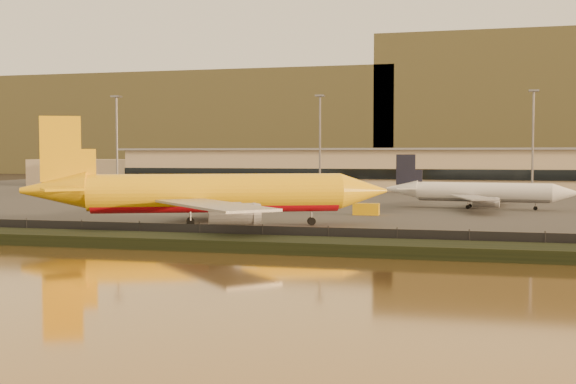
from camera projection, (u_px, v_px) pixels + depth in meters
name	position (u px, v px, depth m)	size (l,w,h in m)	color
ground	(275.00, 234.00, 99.32)	(900.00, 900.00, 0.00)	black
embankment	(236.00, 243.00, 82.82)	(320.00, 7.00, 1.40)	black
tarmac	(368.00, 195.00, 191.34)	(320.00, 220.00, 0.20)	#2D2D2D
perimeter_fence	(246.00, 235.00, 86.66)	(300.00, 0.05, 2.20)	black
terminal_building	(335.00, 169.00, 224.13)	(202.00, 25.00, 12.60)	#C7AB8A
apron_light_masts	(421.00, 134.00, 167.50)	(152.20, 12.20, 25.40)	slate
distant_hills	(389.00, 120.00, 432.05)	(470.00, 160.00, 70.00)	brown
dhl_cargo_jet	(210.00, 194.00, 107.02)	(52.22, 49.41, 16.24)	#F1B30C
white_narrowbody_jet	(479.00, 193.00, 142.06)	(37.34, 36.19, 10.73)	white
gse_vehicle_yellow	(366.00, 209.00, 127.64)	(4.58, 2.06, 2.06)	#F1B30C
gse_vehicle_white	(241.00, 207.00, 133.89)	(4.20, 1.89, 1.89)	white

